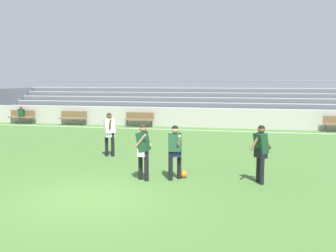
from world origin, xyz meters
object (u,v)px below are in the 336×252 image
(bench_far_left, at_px, (139,118))
(player_dark_deep_cover, at_px, (261,149))
(bench_far_right, at_px, (22,116))
(spectator_seated, at_px, (21,113))
(player_white_dropping_back, at_px, (109,130))
(soccer_ball, at_px, (184,174))
(player_dark_overlapping, at_px, (143,147))
(player_dark_wide_left, at_px, (175,148))
(bench_near_wall_gap, at_px, (73,117))
(bleacher_stand, at_px, (190,104))

(bench_far_left, bearing_deg, player_dark_deep_cover, -58.98)
(bench_far_right, bearing_deg, spectator_seated, -90.00)
(spectator_seated, distance_m, player_white_dropping_back, 13.04)
(spectator_seated, distance_m, player_dark_deep_cover, 19.00)
(bench_far_right, xyz_separation_m, soccer_ball, (12.96, -11.42, -0.44))
(bench_far_right, distance_m, player_dark_overlapping, 16.81)
(spectator_seated, distance_m, player_dark_overlapping, 16.72)
(bench_far_right, xyz_separation_m, player_white_dropping_back, (9.64, -8.89, 0.46))
(player_dark_wide_left, relative_size, player_white_dropping_back, 0.96)
(soccer_ball, bearing_deg, player_dark_overlapping, -155.97)
(bench_far_left, height_order, player_white_dropping_back, player_white_dropping_back)
(bench_far_right, height_order, player_dark_overlapping, player_dark_overlapping)
(bench_far_right, bearing_deg, player_dark_overlapping, -45.18)
(player_white_dropping_back, bearing_deg, player_dark_wide_left, -41.80)
(bench_near_wall_gap, height_order, spectator_seated, spectator_seated)
(soccer_ball, bearing_deg, player_dark_deep_cover, -3.20)
(bench_far_right, height_order, bench_near_wall_gap, same)
(soccer_ball, bearing_deg, player_dark_wide_left, -133.90)
(bleacher_stand, xyz_separation_m, player_dark_overlapping, (0.99, -15.68, -0.25))
(bench_near_wall_gap, relative_size, player_dark_overlapping, 1.09)
(player_dark_overlapping, bearing_deg, player_dark_wide_left, 16.53)
(bench_far_left, relative_size, player_white_dropping_back, 1.07)
(player_dark_overlapping, xyz_separation_m, player_white_dropping_back, (-2.20, 3.03, 0.02))
(bench_far_right, relative_size, player_dark_deep_cover, 1.08)
(bench_near_wall_gap, bearing_deg, bench_far_left, 0.00)
(bench_far_right, xyz_separation_m, player_dark_wide_left, (12.73, -11.65, 0.41))
(soccer_ball, bearing_deg, bleacher_stand, 97.89)
(bench_far_right, distance_m, player_white_dropping_back, 13.12)
(player_dark_wide_left, bearing_deg, soccer_ball, 46.10)
(bleacher_stand, height_order, player_dark_overlapping, bleacher_stand)
(bench_near_wall_gap, relative_size, soccer_ball, 8.18)
(player_dark_overlapping, bearing_deg, bench_far_right, 134.82)
(spectator_seated, bearing_deg, bench_far_right, 90.00)
(bench_far_left, bearing_deg, player_dark_wide_left, -68.90)
(bench_far_right, relative_size, bench_near_wall_gap, 1.00)
(spectator_seated, distance_m, player_dark_wide_left, 17.18)
(bleacher_stand, height_order, player_dark_deep_cover, bleacher_stand)
(bench_near_wall_gap, xyz_separation_m, player_dark_overlapping, (8.11, -11.92, 0.44))
(bleacher_stand, bearing_deg, player_dark_wide_left, -83.05)
(spectator_seated, bearing_deg, bench_near_wall_gap, 1.78)
(bench_far_left, relative_size, spectator_seated, 1.49)
(bench_far_right, xyz_separation_m, spectator_seated, (0.00, -0.12, 0.16))
(bench_far_left, relative_size, player_dark_wide_left, 1.11)
(bench_far_left, height_order, player_dark_deep_cover, player_dark_deep_cover)
(bench_near_wall_gap, relative_size, player_dark_deep_cover, 1.08)
(player_dark_overlapping, distance_m, soccer_ball, 1.50)
(player_dark_wide_left, xyz_separation_m, player_dark_overlapping, (-0.89, -0.26, 0.03))
(bleacher_stand, distance_m, bench_far_right, 11.51)
(player_dark_wide_left, height_order, player_dark_overlapping, player_dark_overlapping)
(bench_near_wall_gap, distance_m, player_dark_overlapping, 14.42)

